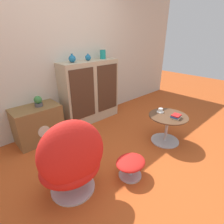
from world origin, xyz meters
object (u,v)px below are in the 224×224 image
vase_leftmost (72,59)px  potted_plant (38,101)px  tv_console (38,124)px  egg_chair (71,161)px  sideboard (90,92)px  vase_inner_left (88,58)px  ottoman (131,164)px  vase_inner_right (103,54)px  coffee_table (167,126)px  teacup (160,111)px  book_stack (176,116)px

vase_leftmost → potted_plant: 0.90m
tv_console → potted_plant: 0.38m
tv_console → egg_chair: bearing=-96.7°
potted_plant → sideboard: bearing=1.7°
egg_chair → vase_inner_left: 2.00m
sideboard → ottoman: bearing=-110.7°
tv_console → ottoman: tv_console is taller
vase_inner_right → tv_console: bearing=-178.6°
coffee_table → potted_plant: size_ratio=3.55×
teacup → book_stack: size_ratio=0.71×
sideboard → vase_leftmost: (-0.33, 0.00, 0.65)m
sideboard → ottoman: sideboard is taller
coffee_table → vase_leftmost: vase_leftmost is taller
coffee_table → vase_inner_left: 1.81m
egg_chair → ottoman: 0.73m
coffee_table → vase_inner_left: bearing=104.9°
potted_plant → book_stack: 2.13m
tv_console → egg_chair: (-0.16, -1.32, 0.14)m
egg_chair → vase_leftmost: 1.82m
ottoman → vase_inner_left: vase_inner_left is taller
sideboard → teacup: size_ratio=10.62×
ottoman → potted_plant: potted_plant is taller
tv_console → ottoman: 1.65m
ottoman → vase_inner_left: (0.60, 1.61, 1.05)m
ottoman → book_stack: (1.00, -0.00, 0.31)m
sideboard → book_stack: bearing=-76.2°
book_stack → egg_chair: bearing=171.0°
tv_console → ottoman: (0.48, -1.58, -0.11)m
tv_console → vase_leftmost: vase_leftmost is taller
tv_console → vase_inner_right: bearing=1.4°
sideboard → tv_console: size_ratio=1.66×
vase_inner_left → teacup: vase_inner_left is taller
vase_inner_right → ottoman: bearing=-120.5°
ottoman → potted_plant: (-0.42, 1.58, 0.48)m
sideboard → book_stack: (0.40, -1.61, -0.10)m
sideboard → ottoman: (-0.61, -1.61, -0.41)m
sideboard → tv_console: sideboard is taller
sideboard → tv_console: 1.13m
sideboard → vase_inner_left: (-0.00, 0.00, 0.64)m
vase_inner_left → ottoman: bearing=-110.5°
vase_inner_left → book_stack: 1.82m
vase_inner_left → book_stack: size_ratio=0.77×
book_stack → vase_leftmost: bearing=114.3°
vase_inner_left → vase_inner_right: 0.35m
egg_chair → coffee_table: bearing=-4.9°
coffee_table → book_stack: (0.00, -0.12, 0.21)m
tv_console → vase_inner_left: 1.44m
egg_chair → book_stack: bearing=-9.0°
vase_inner_left → vase_inner_right: size_ratio=0.72×
coffee_table → tv_console: bearing=135.5°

